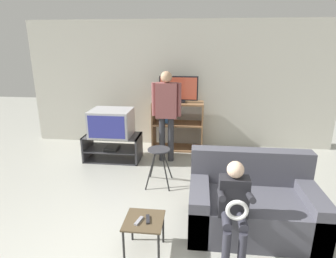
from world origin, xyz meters
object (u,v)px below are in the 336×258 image
at_px(tv_stand, 113,148).
at_px(media_shelf, 178,125).
at_px(television_main, 112,123).
at_px(person_standing_adult, 166,108).
at_px(couch, 252,205).
at_px(folding_stool, 159,156).
at_px(remote_control_black, 148,219).
at_px(television_flat, 179,90).
at_px(remote_control_white, 139,221).
at_px(person_seated_child, 234,204).
at_px(snack_table, 144,224).

distance_m(tv_stand, media_shelf, 1.40).
relative_size(television_main, person_standing_adult, 0.44).
bearing_deg(couch, folding_stool, 142.96).
xyz_separation_m(folding_stool, person_standing_adult, (0.00, 0.94, 0.54)).
bearing_deg(couch, tv_stand, 141.13).
bearing_deg(remote_control_black, television_flat, 77.05).
relative_size(remote_control_black, remote_control_white, 1.00).
bearing_deg(media_shelf, television_main, -148.62).
relative_size(media_shelf, person_seated_child, 1.01).
xyz_separation_m(television_flat, remote_control_white, (-0.16, -3.16, -0.84)).
bearing_deg(television_main, snack_table, -65.96).
xyz_separation_m(television_flat, person_seated_child, (0.79, -3.06, -0.64)).
bearing_deg(person_seated_child, television_main, 130.09).
xyz_separation_m(folding_stool, remote_control_white, (0.02, -1.57, -0.07)).
bearing_deg(remote_control_black, television_main, 103.19).
height_order(media_shelf, television_flat, television_flat).
height_order(television_main, snack_table, television_main).
height_order(television_flat, remote_control_white, television_flat).
bearing_deg(remote_control_black, person_seated_child, -7.63).
distance_m(tv_stand, remote_control_black, 2.66).
bearing_deg(remote_control_white, tv_stand, 128.21).
bearing_deg(media_shelf, snack_table, -91.84).
relative_size(remote_control_black, person_seated_child, 0.14).
bearing_deg(remote_control_black, media_shelf, 77.26).
bearing_deg(remote_control_black, remote_control_white, -168.61).
relative_size(tv_stand, person_standing_adult, 0.62).
xyz_separation_m(folding_stool, person_seated_child, (0.96, -1.47, 0.13)).
distance_m(tv_stand, remote_control_white, 2.66).
bearing_deg(person_standing_adult, television_main, -176.51).
relative_size(television_main, folding_stool, 1.25).
xyz_separation_m(television_flat, remote_control_black, (-0.07, -3.12, -0.84)).
relative_size(snack_table, remote_control_white, 2.78).
height_order(tv_stand, snack_table, tv_stand).
height_order(snack_table, remote_control_black, remote_control_black).
bearing_deg(folding_stool, television_flat, 83.79).
bearing_deg(snack_table, folding_stool, 92.30).
xyz_separation_m(snack_table, person_standing_adult, (-0.06, 2.47, 0.68)).
distance_m(snack_table, remote_control_white, 0.09).
relative_size(media_shelf, snack_table, 2.59).
relative_size(television_flat, couch, 0.52).
xyz_separation_m(remote_control_white, couch, (1.24, 0.62, -0.11)).
xyz_separation_m(television_main, person_seated_child, (1.98, -2.35, -0.12)).
relative_size(folding_stool, person_seated_child, 0.58).
bearing_deg(television_flat, remote_control_white, -92.85).
bearing_deg(folding_stool, remote_control_black, -86.16).
relative_size(remote_control_white, person_seated_child, 0.14).
distance_m(remote_control_white, couch, 1.39).
bearing_deg(television_main, person_standing_adult, 3.49).
relative_size(media_shelf, remote_control_black, 7.20).
distance_m(tv_stand, person_seated_child, 3.09).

